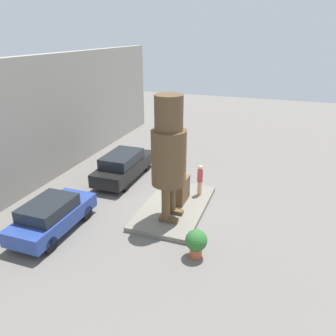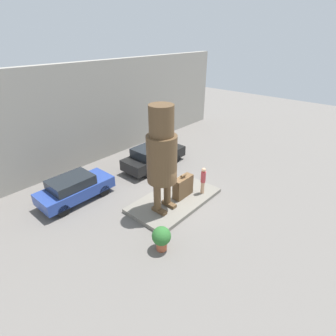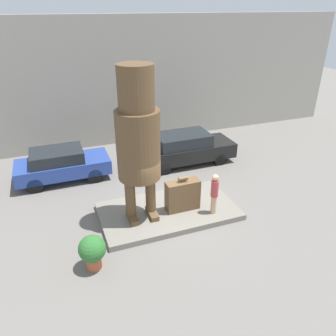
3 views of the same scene
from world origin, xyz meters
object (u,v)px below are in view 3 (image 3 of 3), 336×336
tourist (214,192)px  parked_car_black (185,148)px  planter_pot (92,250)px  parked_car_blue (62,164)px  giant_suitcase (183,195)px  statue_figure (138,135)px

tourist → parked_car_black: size_ratio=0.34×
parked_car_black → planter_pot: bearing=-133.7°
parked_car_blue → parked_car_black: bearing=-3.5°
giant_suitcase → parked_car_black: 4.46m
planter_pot → giant_suitcase: bearing=25.3°
giant_suitcase → statue_figure: bearing=176.8°
planter_pot → statue_figure: bearing=41.5°
parked_car_blue → parked_car_black: (5.88, -0.36, 0.03)m
statue_figure → planter_pot: bearing=-138.5°
statue_figure → giant_suitcase: bearing=-3.2°
tourist → parked_car_black: 4.79m
parked_car_blue → planter_pot: 6.13m
statue_figure → planter_pot: size_ratio=4.73×
tourist → giant_suitcase: bearing=146.3°
giant_suitcase → tourist: (0.97, -0.65, 0.28)m
statue_figure → giant_suitcase: 3.03m
statue_figure → parked_car_black: 5.85m
giant_suitcase → tourist: 1.20m
giant_suitcase → parked_car_blue: bearing=132.4°
parked_car_blue → parked_car_black: 5.89m
tourist → planter_pot: bearing=-167.0°
statue_figure → parked_car_black: (3.46, 3.96, -2.56)m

